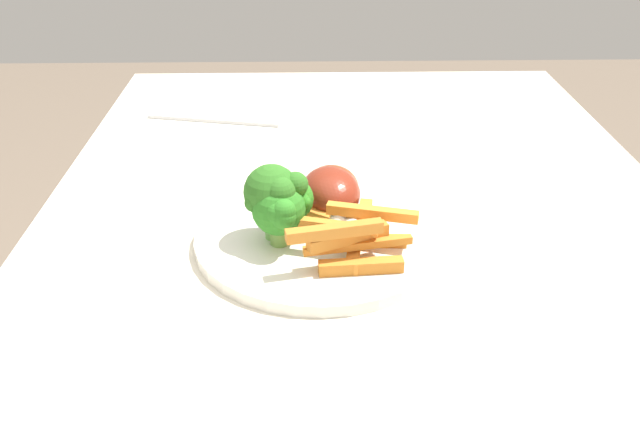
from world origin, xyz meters
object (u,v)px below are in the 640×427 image
object	(u,v)px
broccoli_floret_back	(279,209)
broccoli_floret_middle	(291,200)
chicken_drumstick_near	(332,194)
fork	(213,120)
dining_table	(361,314)
broccoli_floret_front	(276,193)
chicken_drumstick_far	(332,191)
dinner_plate	(320,237)
carrot_fries_pile	(352,235)

from	to	relation	value
broccoli_floret_back	broccoli_floret_middle	bearing A→B (deg)	152.95
chicken_drumstick_near	fork	bearing A→B (deg)	-151.92
dining_table	broccoli_floret_front	world-z (taller)	broccoli_floret_front
dining_table	chicken_drumstick_near	distance (m)	0.16
dining_table	broccoli_floret_middle	distance (m)	0.19
dining_table	chicken_drumstick_near	bearing A→B (deg)	-75.97
broccoli_floret_back	chicken_drumstick_far	size ratio (longest dim) A/B	0.57
dinner_plate	chicken_drumstick_near	world-z (taller)	chicken_drumstick_near
carrot_fries_pile	chicken_drumstick_near	world-z (taller)	chicken_drumstick_near
broccoli_floret_back	carrot_fries_pile	bearing A→B (deg)	75.89
broccoli_floret_front	carrot_fries_pile	size ratio (longest dim) A/B	0.57
broccoli_floret_front	broccoli_floret_middle	world-z (taller)	broccoli_floret_front
dinner_plate	chicken_drumstick_far	bearing A→B (deg)	163.51
broccoli_floret_front	broccoli_floret_middle	xyz separation A→B (m)	(-0.01, 0.01, -0.01)
fork	chicken_drumstick_far	bearing A→B (deg)	-49.01
chicken_drumstick_near	carrot_fries_pile	bearing A→B (deg)	11.88
broccoli_floret_middle	fork	world-z (taller)	broccoli_floret_middle
dining_table	dinner_plate	distance (m)	0.14
broccoli_floret_back	carrot_fries_pile	world-z (taller)	broccoli_floret_back
broccoli_floret_middle	chicken_drumstick_near	distance (m)	0.06
chicken_drumstick_near	fork	distance (m)	0.33
broccoli_floret_front	broccoli_floret_back	bearing A→B (deg)	15.39
broccoli_floret_back	fork	bearing A→B (deg)	-163.47
broccoli_floret_front	broccoli_floret_middle	size ratio (longest dim) A/B	1.29
broccoli_floret_front	dining_table	bearing A→B (deg)	122.30
broccoli_floret_middle	carrot_fries_pile	world-z (taller)	broccoli_floret_middle
chicken_drumstick_near	fork	xyz separation A→B (m)	(-0.29, -0.15, -0.03)
broccoli_floret_front	chicken_drumstick_far	xyz separation A→B (m)	(-0.06, 0.05, -0.03)
dining_table	broccoli_floret_middle	bearing A→B (deg)	-58.93
broccoli_floret_front	chicken_drumstick_near	distance (m)	0.08
dinner_plate	carrot_fries_pile	bearing A→B (deg)	35.68
broccoli_floret_back	fork	xyz separation A→B (m)	(-0.35, -0.10, -0.05)
broccoli_floret_middle	fork	xyz separation A→B (m)	(-0.33, -0.11, -0.05)
fork	broccoli_floret_middle	bearing A→B (deg)	-58.78
dining_table	fork	xyz separation A→B (m)	(-0.28, -0.19, 0.13)
carrot_fries_pile	chicken_drumstick_far	xyz separation A→B (m)	(-0.08, -0.02, 0.00)
dining_table	fork	size ratio (longest dim) A/B	5.26
chicken_drumstick_near	chicken_drumstick_far	size ratio (longest dim) A/B	1.11
broccoli_floret_front	chicken_drumstick_far	world-z (taller)	broccoli_floret_front
broccoli_floret_back	carrot_fries_pile	xyz separation A→B (m)	(0.02, 0.07, -0.02)
dining_table	carrot_fries_pile	size ratio (longest dim) A/B	7.55
dinner_plate	carrot_fries_pile	world-z (taller)	carrot_fries_pile
broccoli_floret_back	dining_table	bearing A→B (deg)	127.71
broccoli_floret_front	broccoli_floret_back	world-z (taller)	broccoli_floret_front
carrot_fries_pile	fork	distance (m)	0.40
carrot_fries_pile	broccoli_floret_back	bearing A→B (deg)	-104.11
chicken_drumstick_near	dining_table	bearing A→B (deg)	104.03
chicken_drumstick_far	carrot_fries_pile	bearing A→B (deg)	10.04
dining_table	broccoli_floret_back	bearing A→B (deg)	-52.29
dining_table	broccoli_floret_back	world-z (taller)	broccoli_floret_back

